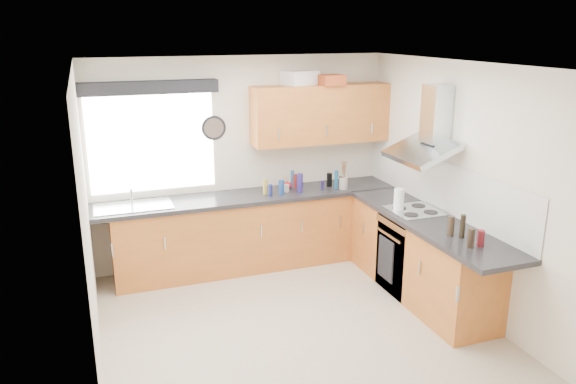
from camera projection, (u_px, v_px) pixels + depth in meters
name	position (u px, v px, depth m)	size (l,w,h in m)	color
ground_plane	(293.00, 324.00, 5.52)	(3.60, 3.60, 0.00)	beige
ceiling	(294.00, 65.00, 4.81)	(3.60, 3.60, 0.02)	white
wall_back	(242.00, 161.00, 6.79)	(3.60, 0.02, 2.50)	silver
wall_front	(393.00, 284.00, 3.54)	(3.60, 0.02, 2.50)	silver
wall_left	(87.00, 226.00, 4.58)	(0.02, 3.60, 2.50)	silver
wall_right	(458.00, 186.00, 5.75)	(0.02, 3.60, 2.50)	silver
window	(152.00, 143.00, 6.35)	(1.40, 0.02, 1.10)	white
window_blind	(149.00, 87.00, 6.09)	(1.50, 0.18, 0.14)	black
splashback	(440.00, 185.00, 6.04)	(0.01, 3.00, 0.54)	white
base_cab_back	(242.00, 234.00, 6.73)	(3.00, 0.58, 0.86)	#A85A24
base_cab_corner	(362.00, 219.00, 7.24)	(0.60, 0.60, 0.86)	#A85A24
base_cab_right	(420.00, 258.00, 6.02)	(0.58, 2.10, 0.86)	#A85A24
worktop_back	(249.00, 197.00, 6.62)	(3.60, 0.62, 0.05)	black
worktop_right	(430.00, 222.00, 5.76)	(0.62, 2.42, 0.05)	black
sink	(133.00, 203.00, 6.17)	(0.84, 0.46, 0.10)	silver
oven	(412.00, 253.00, 6.16)	(0.56, 0.58, 0.85)	black
hob_plate	(415.00, 211.00, 6.02)	(0.52, 0.52, 0.01)	silver
extractor_hood	(428.00, 132.00, 5.81)	(0.52, 0.78, 0.66)	silver
upper_cabinets	(321.00, 114.00, 6.78)	(1.70, 0.35, 0.70)	#A85A24
washing_machine	(238.00, 236.00, 6.73)	(0.55, 0.53, 0.80)	white
wall_clock	(214.00, 128.00, 6.54)	(0.29, 0.29, 0.04)	black
casserole	(300.00, 78.00, 6.67)	(0.39, 0.28, 0.16)	white
storage_box	(332.00, 80.00, 6.60)	(0.27, 0.22, 0.12)	#9F3D1A
utensil_pot	(343.00, 183.00, 6.83)	(0.10, 0.10, 0.14)	gray
kitchen_roll	(399.00, 200.00, 6.01)	(0.11, 0.11, 0.24)	white
tomato_cluster	(286.00, 185.00, 6.91)	(0.14, 0.14, 0.06)	red
jar_0	(300.00, 183.00, 6.69)	(0.07, 0.07, 0.23)	navy
jar_1	(287.00, 188.00, 6.72)	(0.06, 0.06, 0.09)	gray
jar_2	(340.00, 183.00, 6.85)	(0.04, 0.04, 0.15)	black
jar_3	(292.00, 179.00, 6.87)	(0.04, 0.04, 0.22)	navy
jar_4	(281.00, 187.00, 6.61)	(0.07, 0.07, 0.17)	navy
jar_5	(322.00, 185.00, 6.81)	(0.04, 0.04, 0.11)	#1B1446
jar_6	(265.00, 187.00, 6.62)	(0.05, 0.05, 0.18)	#A48E38
jar_7	(336.00, 180.00, 6.84)	(0.05, 0.05, 0.23)	navy
jar_8	(270.00, 190.00, 6.54)	(0.05, 0.05, 0.14)	navy
jar_9	(329.00, 180.00, 6.95)	(0.07, 0.07, 0.17)	black
jar_10	(295.00, 181.00, 6.88)	(0.06, 0.06, 0.17)	maroon
bottle_0	(471.00, 238.00, 5.01)	(0.06, 0.06, 0.18)	black
bottle_1	(463.00, 226.00, 5.24)	(0.05, 0.05, 0.23)	black
bottle_2	(451.00, 226.00, 5.29)	(0.06, 0.06, 0.19)	#362A1E
bottle_3	(481.00, 238.00, 5.05)	(0.06, 0.06, 0.15)	maroon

